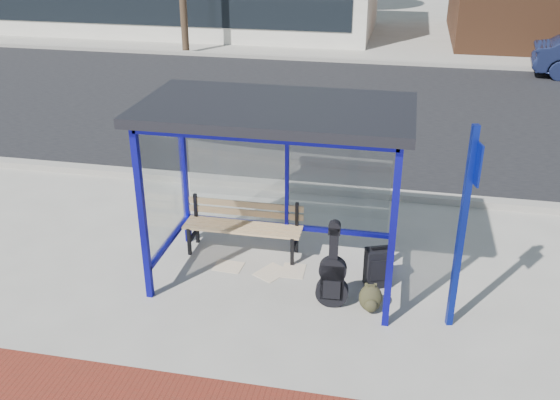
% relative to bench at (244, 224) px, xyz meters
% --- Properties ---
extents(ground, '(120.00, 120.00, 0.00)m').
position_rel_bench_xyz_m(ground, '(0.60, -0.61, -0.45)').
color(ground, '#B2ADA0').
rests_on(ground, ground).
extents(curb_near, '(60.00, 0.25, 0.12)m').
position_rel_bench_xyz_m(curb_near, '(0.60, 2.29, -0.39)').
color(curb_near, gray).
rests_on(curb_near, ground).
extents(street_asphalt, '(60.00, 10.00, 0.00)m').
position_rel_bench_xyz_m(street_asphalt, '(0.60, 7.39, -0.45)').
color(street_asphalt, black).
rests_on(street_asphalt, ground).
extents(curb_far, '(60.00, 0.25, 0.12)m').
position_rel_bench_xyz_m(curb_far, '(0.60, 12.49, -0.39)').
color(curb_far, gray).
rests_on(curb_far, ground).
extents(far_sidewalk, '(60.00, 4.00, 0.01)m').
position_rel_bench_xyz_m(far_sidewalk, '(0.60, 14.39, -0.45)').
color(far_sidewalk, '#B2ADA0').
rests_on(far_sidewalk, ground).
extents(bus_shelter, '(3.30, 1.80, 2.42)m').
position_rel_bench_xyz_m(bus_shelter, '(0.60, -0.54, 1.62)').
color(bus_shelter, '#0D0C8C').
rests_on(bus_shelter, ground).
extents(bench, '(1.69, 0.42, 0.80)m').
position_rel_bench_xyz_m(bench, '(0.00, 0.00, 0.00)').
color(bench, black).
rests_on(bench, ground).
extents(guitar_bag, '(0.41, 0.14, 1.12)m').
position_rel_bench_xyz_m(guitar_bag, '(1.42, -1.10, -0.04)').
color(guitar_bag, black).
rests_on(guitar_bag, ground).
extents(suitcase, '(0.39, 0.32, 0.59)m').
position_rel_bench_xyz_m(suitcase, '(1.95, -0.51, -0.18)').
color(suitcase, black).
rests_on(suitcase, ground).
extents(backpack, '(0.32, 0.30, 0.35)m').
position_rel_bench_xyz_m(backpack, '(1.90, -1.11, -0.29)').
color(backpack, '#2E2C19').
rests_on(backpack, ground).
extents(sign_post, '(0.14, 0.31, 2.51)m').
position_rel_bench_xyz_m(sign_post, '(2.86, -1.19, 0.96)').
color(sign_post, navy).
rests_on(sign_post, ground).
extents(newspaper_a, '(0.41, 0.33, 0.01)m').
position_rel_bench_xyz_m(newspaper_a, '(-0.11, -0.46, -0.45)').
color(newspaper_a, white).
rests_on(newspaper_a, ground).
extents(newspaper_b, '(0.50, 0.53, 0.01)m').
position_rel_bench_xyz_m(newspaper_b, '(0.51, -0.50, -0.45)').
color(newspaper_b, white).
rests_on(newspaper_b, ground).
extents(newspaper_c, '(0.32, 0.40, 0.01)m').
position_rel_bench_xyz_m(newspaper_c, '(0.80, -0.39, -0.45)').
color(newspaper_c, white).
rests_on(newspaper_c, ground).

